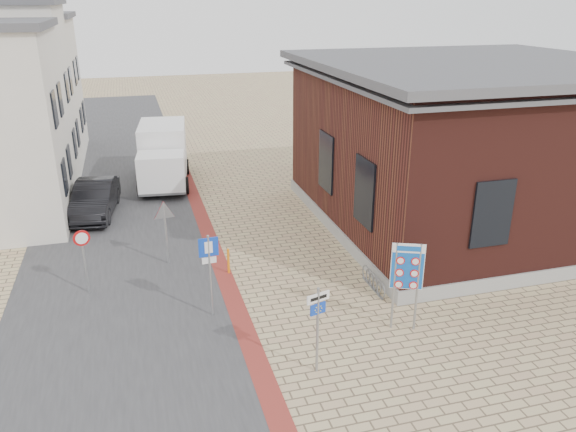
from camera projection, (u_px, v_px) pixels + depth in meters
ground at (319, 336)px, 16.18m from camera, size 120.00×120.00×0.00m
road_strip at (120, 191)px, 28.22m from camera, size 7.00×60.00×0.02m
curb_strip at (203, 220)px, 24.63m from camera, size 0.60×40.00×0.02m
brick_building at (470, 142)px, 23.46m from camera, size 13.00×13.00×6.80m
townhouse_far at (16, 86)px, 33.38m from camera, size 7.40×6.40×8.30m
bike_rack at (373, 282)px, 18.73m from camera, size 0.08×1.80×0.60m
sedan at (95, 199)px, 24.96m from camera, size 2.20×4.80×1.52m
box_truck at (163, 155)px, 28.92m from camera, size 2.93×5.95×3.00m
border_sign at (407, 269)px, 15.86m from camera, size 0.88×0.41×2.74m
essen_sign at (318, 317)px, 14.09m from camera, size 0.65×0.22×2.45m
parking_sign at (209, 261)px, 16.59m from camera, size 0.59×0.08×2.67m
yield_sign at (165, 218)px, 19.93m from camera, size 0.85×0.14×2.38m
speed_sign at (83, 252)px, 18.02m from camera, size 0.52×0.15×2.25m
bollard at (228, 261)px, 19.69m from camera, size 0.11×0.11×0.95m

